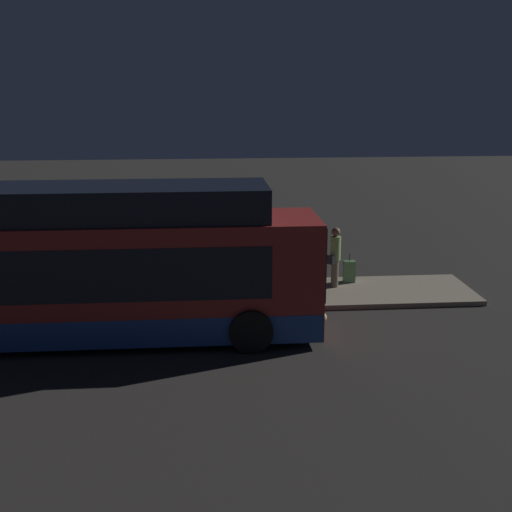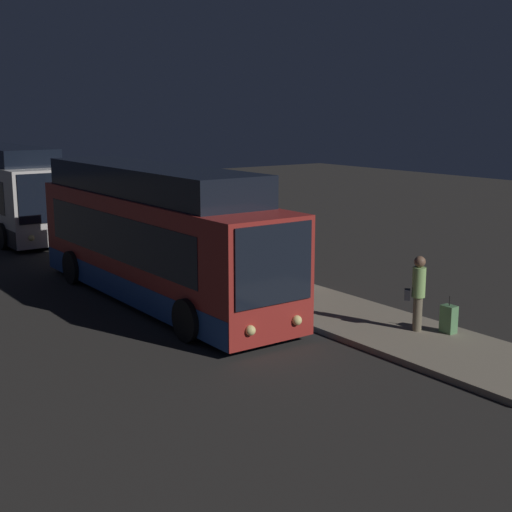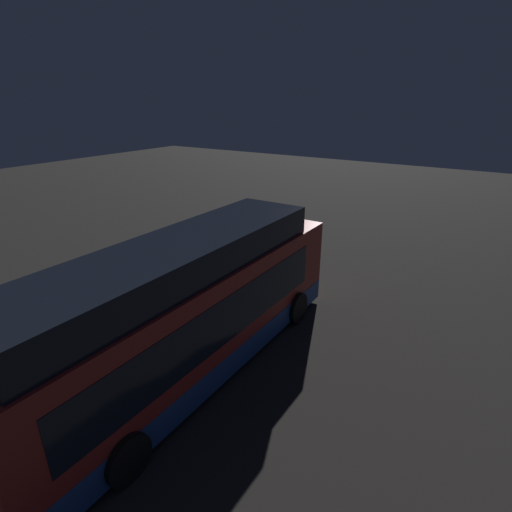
# 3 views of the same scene
# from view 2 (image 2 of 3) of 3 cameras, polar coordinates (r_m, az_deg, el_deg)

# --- Properties ---
(ground) EXTENTS (80.00, 80.00, 0.00)m
(ground) POSITION_cam_2_polar(r_m,az_deg,el_deg) (20.37, -6.45, -3.99)
(ground) COLOR #2B2826
(platform) EXTENTS (20.00, 2.88, 0.15)m
(platform) POSITION_cam_2_polar(r_m,az_deg,el_deg) (21.94, 0.48, -2.58)
(platform) COLOR gray
(platform) RESTS_ON ground
(bus_lead) EXTENTS (11.25, 2.72, 3.89)m
(bus_lead) POSITION_cam_2_polar(r_m,az_deg,el_deg) (20.72, -8.09, 1.25)
(bus_lead) COLOR maroon
(bus_lead) RESTS_ON ground
(bus_second) EXTENTS (10.34, 2.82, 3.91)m
(bus_second) POSITION_cam_2_polar(r_m,az_deg,el_deg) (33.65, -19.38, 4.70)
(bus_second) COLOR silver
(bus_second) RESTS_ON ground
(passenger_boarding) EXTENTS (0.61, 0.58, 1.64)m
(passenger_boarding) POSITION_cam_2_polar(r_m,az_deg,el_deg) (21.56, 3.88, -0.24)
(passenger_boarding) COLOR silver
(passenger_boarding) RESTS_ON platform
(passenger_waiting) EXTENTS (0.57, 0.55, 1.86)m
(passenger_waiting) POSITION_cam_2_polar(r_m,az_deg,el_deg) (17.70, 12.82, -2.61)
(passenger_waiting) COLOR #6B604C
(passenger_waiting) RESTS_ON platform
(suitcase) EXTENTS (0.36, 0.26, 0.92)m
(suitcase) POSITION_cam_2_polar(r_m,az_deg,el_deg) (17.91, 15.16, -4.89)
(suitcase) COLOR #598C59
(suitcase) RESTS_ON platform
(sign_post) EXTENTS (0.10, 0.86, 2.27)m
(sign_post) POSITION_cam_2_polar(r_m,az_deg,el_deg) (22.61, 0.78, 1.83)
(sign_post) COLOR #4C4C51
(sign_post) RESTS_ON platform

